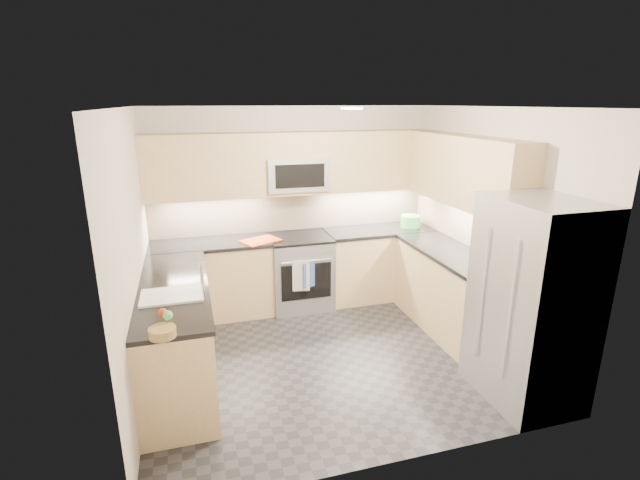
% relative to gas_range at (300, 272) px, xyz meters
% --- Properties ---
extents(floor, '(3.60, 3.20, 0.00)m').
position_rel_gas_range_xyz_m(floor, '(0.00, -1.28, -0.46)').
color(floor, black).
rests_on(floor, ground).
extents(ceiling, '(3.60, 3.20, 0.02)m').
position_rel_gas_range_xyz_m(ceiling, '(0.00, -1.28, 2.04)').
color(ceiling, beige).
rests_on(ceiling, wall_back).
extents(wall_back, '(3.60, 0.02, 2.50)m').
position_rel_gas_range_xyz_m(wall_back, '(0.00, 0.32, 0.79)').
color(wall_back, beige).
rests_on(wall_back, floor).
extents(wall_front, '(3.60, 0.02, 2.50)m').
position_rel_gas_range_xyz_m(wall_front, '(0.00, -2.88, 0.79)').
color(wall_front, beige).
rests_on(wall_front, floor).
extents(wall_left, '(0.02, 3.20, 2.50)m').
position_rel_gas_range_xyz_m(wall_left, '(-1.80, -1.28, 0.79)').
color(wall_left, beige).
rests_on(wall_left, floor).
extents(wall_right, '(0.02, 3.20, 2.50)m').
position_rel_gas_range_xyz_m(wall_right, '(1.80, -1.28, 0.79)').
color(wall_right, beige).
rests_on(wall_right, floor).
extents(base_cab_back_left, '(1.42, 0.60, 0.90)m').
position_rel_gas_range_xyz_m(base_cab_back_left, '(-1.09, 0.02, -0.01)').
color(base_cab_back_left, '#DAB883').
rests_on(base_cab_back_left, floor).
extents(base_cab_back_right, '(1.42, 0.60, 0.90)m').
position_rel_gas_range_xyz_m(base_cab_back_right, '(1.09, 0.02, -0.01)').
color(base_cab_back_right, '#DAB883').
rests_on(base_cab_back_right, floor).
extents(base_cab_right, '(0.60, 1.70, 0.90)m').
position_rel_gas_range_xyz_m(base_cab_right, '(1.50, -1.12, -0.01)').
color(base_cab_right, '#DAB883').
rests_on(base_cab_right, floor).
extents(base_cab_peninsula, '(0.60, 2.00, 0.90)m').
position_rel_gas_range_xyz_m(base_cab_peninsula, '(-1.50, -1.28, -0.01)').
color(base_cab_peninsula, '#DAB883').
rests_on(base_cab_peninsula, floor).
extents(countertop_back_left, '(1.42, 0.63, 0.04)m').
position_rel_gas_range_xyz_m(countertop_back_left, '(-1.09, 0.02, 0.47)').
color(countertop_back_left, black).
rests_on(countertop_back_left, base_cab_back_left).
extents(countertop_back_right, '(1.42, 0.63, 0.04)m').
position_rel_gas_range_xyz_m(countertop_back_right, '(1.09, 0.02, 0.47)').
color(countertop_back_right, black).
rests_on(countertop_back_right, base_cab_back_right).
extents(countertop_right, '(0.63, 1.70, 0.04)m').
position_rel_gas_range_xyz_m(countertop_right, '(1.50, -1.12, 0.47)').
color(countertop_right, black).
rests_on(countertop_right, base_cab_right).
extents(countertop_peninsula, '(0.63, 2.00, 0.04)m').
position_rel_gas_range_xyz_m(countertop_peninsula, '(-1.50, -1.28, 0.47)').
color(countertop_peninsula, black).
rests_on(countertop_peninsula, base_cab_peninsula).
extents(upper_cab_back, '(3.60, 0.35, 0.75)m').
position_rel_gas_range_xyz_m(upper_cab_back, '(0.00, 0.15, 1.37)').
color(upper_cab_back, '#DAB883').
rests_on(upper_cab_back, wall_back).
extents(upper_cab_right, '(0.35, 1.95, 0.75)m').
position_rel_gas_range_xyz_m(upper_cab_right, '(1.62, -1.00, 1.37)').
color(upper_cab_right, '#DAB883').
rests_on(upper_cab_right, wall_right).
extents(backsplash_back, '(3.60, 0.01, 0.51)m').
position_rel_gas_range_xyz_m(backsplash_back, '(0.00, 0.32, 0.74)').
color(backsplash_back, tan).
rests_on(backsplash_back, wall_back).
extents(backsplash_right, '(0.01, 2.30, 0.51)m').
position_rel_gas_range_xyz_m(backsplash_right, '(1.80, -0.82, 0.74)').
color(backsplash_right, tan).
rests_on(backsplash_right, wall_right).
extents(gas_range, '(0.76, 0.65, 0.91)m').
position_rel_gas_range_xyz_m(gas_range, '(0.00, 0.00, 0.00)').
color(gas_range, gray).
rests_on(gas_range, floor).
extents(range_cooktop, '(0.76, 0.65, 0.03)m').
position_rel_gas_range_xyz_m(range_cooktop, '(0.00, 0.00, 0.46)').
color(range_cooktop, black).
rests_on(range_cooktop, gas_range).
extents(oven_door_glass, '(0.62, 0.02, 0.45)m').
position_rel_gas_range_xyz_m(oven_door_glass, '(0.00, -0.33, -0.01)').
color(oven_door_glass, black).
rests_on(oven_door_glass, gas_range).
extents(oven_handle, '(0.60, 0.02, 0.02)m').
position_rel_gas_range_xyz_m(oven_handle, '(0.00, -0.35, 0.26)').
color(oven_handle, '#B2B5BA').
rests_on(oven_handle, gas_range).
extents(microwave, '(0.76, 0.40, 0.40)m').
position_rel_gas_range_xyz_m(microwave, '(0.00, 0.12, 1.24)').
color(microwave, '#ACB0B5').
rests_on(microwave, upper_cab_back).
extents(microwave_door, '(0.60, 0.01, 0.28)m').
position_rel_gas_range_xyz_m(microwave_door, '(0.00, -0.08, 1.24)').
color(microwave_door, black).
rests_on(microwave_door, microwave).
extents(refrigerator, '(0.70, 0.90, 1.80)m').
position_rel_gas_range_xyz_m(refrigerator, '(1.45, -2.43, 0.45)').
color(refrigerator, '#A5A8AE').
rests_on(refrigerator, floor).
extents(fridge_handle_left, '(0.02, 0.02, 1.20)m').
position_rel_gas_range_xyz_m(fridge_handle_left, '(1.08, -2.61, 0.49)').
color(fridge_handle_left, '#B2B5BA').
rests_on(fridge_handle_left, refrigerator).
extents(fridge_handle_right, '(0.02, 0.02, 1.20)m').
position_rel_gas_range_xyz_m(fridge_handle_right, '(1.08, -2.25, 0.49)').
color(fridge_handle_right, '#B2B5BA').
rests_on(fridge_handle_right, refrigerator).
extents(sink_basin, '(0.52, 0.38, 0.16)m').
position_rel_gas_range_xyz_m(sink_basin, '(-1.50, -1.53, 0.42)').
color(sink_basin, white).
rests_on(sink_basin, base_cab_peninsula).
extents(faucet, '(0.03, 0.03, 0.28)m').
position_rel_gas_range_xyz_m(faucet, '(-1.24, -1.53, 0.62)').
color(faucet, silver).
rests_on(faucet, countertop_peninsula).
extents(utensil_bowl, '(0.32, 0.32, 0.15)m').
position_rel_gas_range_xyz_m(utensil_bowl, '(1.54, 0.01, 0.56)').
color(utensil_bowl, green).
rests_on(utensil_bowl, countertop_back_right).
extents(cutting_board, '(0.52, 0.46, 0.01)m').
position_rel_gas_range_xyz_m(cutting_board, '(-0.50, -0.10, 0.49)').
color(cutting_board, '#D24613').
rests_on(cutting_board, countertop_back_left).
extents(fruit_basket, '(0.23, 0.23, 0.07)m').
position_rel_gas_range_xyz_m(fruit_basket, '(-1.55, -2.25, 0.52)').
color(fruit_basket, '#9B7E48').
rests_on(fruit_basket, countertop_peninsula).
extents(fruit_apple, '(0.07, 0.07, 0.07)m').
position_rel_gas_range_xyz_m(fruit_apple, '(-1.55, -2.10, 0.60)').
color(fruit_apple, '#A82C13').
rests_on(fruit_apple, fruit_basket).
extents(fruit_pear, '(0.07, 0.07, 0.07)m').
position_rel_gas_range_xyz_m(fruit_pear, '(-1.51, -2.15, 0.60)').
color(fruit_pear, '#50BB54').
rests_on(fruit_pear, fruit_basket).
extents(dish_towel_check, '(0.21, 0.06, 0.39)m').
position_rel_gas_range_xyz_m(dish_towel_check, '(-0.08, -0.37, 0.10)').
color(dish_towel_check, silver).
rests_on(dish_towel_check, oven_handle).
extents(dish_towel_blue, '(0.16, 0.07, 0.32)m').
position_rel_gas_range_xyz_m(dish_towel_blue, '(0.02, -0.37, 0.10)').
color(dish_towel_blue, '#374C98').
rests_on(dish_towel_blue, oven_handle).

